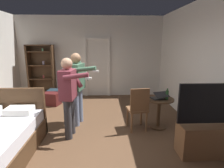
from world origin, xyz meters
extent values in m
plane|color=brown|center=(0.00, 0.00, 0.00)|extent=(7.32, 7.32, 0.00)
cube|color=silver|center=(0.00, 3.39, 1.44)|extent=(5.39, 0.12, 2.87)
cube|color=silver|center=(2.64, 0.00, 1.44)|extent=(0.12, 6.89, 2.87)
cube|color=white|center=(-0.19, 3.31, 1.02)|extent=(0.08, 0.08, 2.05)
cube|color=white|center=(0.66, 3.31, 1.02)|extent=(0.08, 0.08, 2.05)
cube|color=white|center=(0.24, 3.31, 2.09)|extent=(0.93, 0.08, 0.08)
cube|color=#4C331E|center=(-1.53, 0.40, 0.51)|extent=(1.50, 0.08, 1.02)
cube|color=white|center=(-1.20, 0.14, 0.63)|extent=(0.50, 0.34, 0.12)
cube|color=#4C331E|center=(-2.15, 3.13, 0.94)|extent=(0.06, 0.32, 1.88)
cube|color=#4C331E|center=(-1.30, 3.13, 0.94)|extent=(0.06, 0.32, 1.88)
cube|color=#4C331E|center=(-1.72, 3.13, 1.86)|extent=(0.91, 0.32, 0.04)
cube|color=#4C331E|center=(-1.72, 3.28, 0.94)|extent=(0.91, 0.02, 1.88)
cube|color=#4C331E|center=(-1.72, 3.13, 0.23)|extent=(0.85, 0.32, 0.03)
cube|color=#4C331E|center=(-1.72, 3.13, 0.70)|extent=(0.85, 0.32, 0.03)
cylinder|color=#BC4B4A|center=(-1.67, 3.13, 0.77)|extent=(0.06, 0.06, 0.09)
cube|color=#4C331E|center=(-1.72, 3.13, 1.17)|extent=(0.85, 0.32, 0.03)
cylinder|color=gray|center=(-1.63, 3.13, 1.25)|extent=(0.08, 0.08, 0.13)
cube|color=#4C331E|center=(-1.72, 3.13, 1.64)|extent=(0.85, 0.32, 0.03)
cylinder|color=#7CC68A|center=(-1.63, 3.13, 1.71)|extent=(0.06, 0.06, 0.09)
cube|color=brown|center=(2.28, -0.51, 0.28)|extent=(1.02, 0.40, 0.56)
cube|color=black|center=(2.28, -0.53, 0.95)|extent=(1.17, 0.05, 0.68)
cube|color=#5583A9|center=(2.28, -0.50, 0.95)|extent=(1.11, 0.01, 0.62)
cylinder|color=#4C331E|center=(1.73, 0.58, 0.33)|extent=(0.08, 0.08, 0.67)
cylinder|color=#4C331E|center=(1.73, 0.58, 0.01)|extent=(0.39, 0.39, 0.03)
cylinder|color=#4C331E|center=(1.73, 0.58, 0.68)|extent=(0.65, 0.65, 0.03)
cube|color=black|center=(1.70, 0.58, 0.71)|extent=(0.37, 0.30, 0.02)
cube|color=black|center=(1.74, 0.47, 0.82)|extent=(0.36, 0.27, 0.09)
cube|color=navy|center=(1.73, 0.47, 0.82)|extent=(0.32, 0.24, 0.07)
cylinder|color=#275128|center=(1.87, 0.50, 0.80)|extent=(0.06, 0.06, 0.20)
cylinder|color=#275128|center=(1.87, 0.50, 0.93)|extent=(0.03, 0.03, 0.05)
cylinder|color=brown|center=(1.36, 0.72, 0.23)|extent=(0.04, 0.04, 0.45)
cylinder|color=brown|center=(1.02, 0.67, 0.23)|extent=(0.04, 0.04, 0.45)
cylinder|color=brown|center=(1.41, 0.38, 0.23)|extent=(0.04, 0.04, 0.45)
cylinder|color=brown|center=(1.07, 0.33, 0.23)|extent=(0.04, 0.04, 0.45)
cube|color=brown|center=(1.21, 0.53, 0.47)|extent=(0.48, 0.48, 0.04)
cube|color=brown|center=(1.24, 0.36, 0.74)|extent=(0.42, 0.10, 0.50)
cylinder|color=#333338|center=(-0.24, 0.38, 0.41)|extent=(0.15, 0.15, 0.83)
cylinder|color=#333338|center=(-0.26, 0.14, 0.41)|extent=(0.15, 0.15, 0.83)
cube|color=brown|center=(-0.25, 0.26, 1.12)|extent=(0.30, 0.45, 0.59)
sphere|color=tan|center=(-0.25, 0.26, 1.54)|extent=(0.22, 0.22, 0.22)
cylinder|color=brown|center=(-0.13, 0.49, 1.23)|extent=(0.33, 0.12, 0.47)
cylinder|color=brown|center=(-0.04, 0.00, 1.33)|extent=(0.48, 0.14, 0.15)
cube|color=white|center=(0.19, -0.05, 1.30)|extent=(0.12, 0.05, 0.04)
cylinder|color=slate|center=(-0.13, 1.00, 0.43)|extent=(0.15, 0.15, 0.86)
cylinder|color=slate|center=(-0.19, 0.75, 0.43)|extent=(0.15, 0.15, 0.86)
cube|color=#3F664C|center=(-0.16, 0.87, 1.16)|extent=(0.36, 0.51, 0.61)
sphere|color=#936B4C|center=(-0.16, 0.87, 1.59)|extent=(0.23, 0.23, 0.23)
cylinder|color=#3F664C|center=(-0.02, 1.10, 1.27)|extent=(0.35, 0.16, 0.49)
cylinder|color=#3F664C|center=(0.04, 0.56, 1.38)|extent=(0.56, 0.21, 0.16)
cube|color=white|center=(0.30, 0.48, 1.35)|extent=(0.13, 0.06, 0.04)
cube|color=#1E2D38|center=(-1.15, 2.68, 0.20)|extent=(0.53, 0.41, 0.40)
cube|color=#4C1919|center=(-1.20, 2.31, 0.20)|extent=(0.59, 0.48, 0.39)
camera|label=1|loc=(0.48, -3.32, 1.92)|focal=29.18mm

